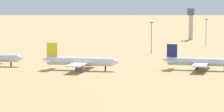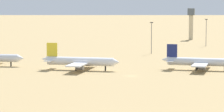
{
  "view_description": "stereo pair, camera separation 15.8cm",
  "coord_description": "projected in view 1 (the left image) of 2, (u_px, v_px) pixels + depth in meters",
  "views": [
    {
      "loc": [
        38.82,
        -242.57,
        33.62
      ],
      "look_at": [
        -12.16,
        21.3,
        6.0
      ],
      "focal_mm": 95.31,
      "sensor_mm": 36.0,
      "label": 1
    },
    {
      "loc": [
        38.98,
        -242.54,
        33.62
      ],
      "look_at": [
        -12.16,
        21.3,
        6.0
      ],
      "focal_mm": 95.31,
      "sensor_mm": 36.0,
      "label": 2
    }
  ],
  "objects": [
    {
      "name": "ground",
      "position": [
        131.0,
        76.0,
        247.68
      ],
      "size": [
        4000.0,
        4000.0,
        0.0
      ],
      "primitive_type": "plane",
      "color": "tan"
    },
    {
      "name": "light_pole_west",
      "position": [
        151.0,
        36.0,
        340.8
      ],
      "size": [
        1.8,
        0.5,
        18.21
      ],
      "color": "#59595E",
      "rests_on": "ground"
    },
    {
      "name": "light_pole_east",
      "position": [
        206.0,
        31.0,
        391.78
      ],
      "size": [
        1.8,
        0.5,
        17.94
      ],
      "color": "#59595E",
      "rests_on": "ground"
    },
    {
      "name": "control_tower",
      "position": [
        191.0,
        21.0,
        448.68
      ],
      "size": [
        5.2,
        5.2,
        23.71
      ],
      "color": "#C6B793",
      "rests_on": "ground"
    },
    {
      "name": "parked_jet_yellow_2",
      "position": [
        80.0,
        61.0,
        266.63
      ],
      "size": [
        36.64,
        30.77,
        12.11
      ],
      "rotation": [
        0.0,
        0.0,
        -0.04
      ],
      "color": "white",
      "rests_on": "ground"
    },
    {
      "name": "parked_jet_navy_3",
      "position": [
        199.0,
        62.0,
        266.55
      ],
      "size": [
        34.79,
        29.31,
        11.49
      ],
      "rotation": [
        0.0,
        0.0,
        -0.07
      ],
      "color": "silver",
      "rests_on": "ground"
    }
  ]
}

